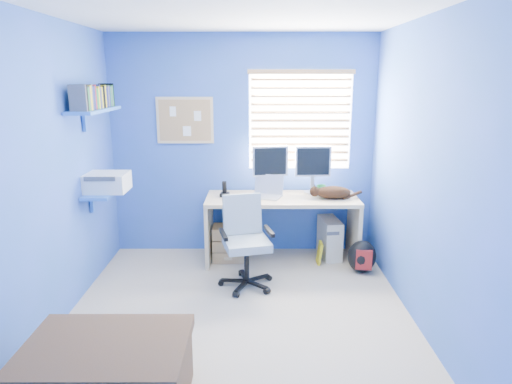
{
  "coord_description": "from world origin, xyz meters",
  "views": [
    {
      "loc": [
        0.14,
        -3.6,
        2.02
      ],
      "look_at": [
        0.15,
        0.65,
        0.95
      ],
      "focal_mm": 32.0,
      "sensor_mm": 36.0,
      "label": 1
    }
  ],
  "objects_px": {
    "cat": "(333,192)",
    "desk": "(282,229)",
    "tower_pc": "(330,238)",
    "office_chair": "(246,253)",
    "laptop": "(266,187)"
  },
  "relations": [
    {
      "from": "desk",
      "to": "cat",
      "type": "xyz_separation_m",
      "value": [
        0.55,
        -0.06,
        0.44
      ]
    },
    {
      "from": "desk",
      "to": "tower_pc",
      "type": "xyz_separation_m",
      "value": [
        0.56,
        0.11,
        -0.14
      ]
    },
    {
      "from": "office_chair",
      "to": "desk",
      "type": "bearing_deg",
      "value": 58.24
    },
    {
      "from": "desk",
      "to": "cat",
      "type": "relative_size",
      "value": 4.36
    },
    {
      "from": "laptop",
      "to": "office_chair",
      "type": "xyz_separation_m",
      "value": [
        -0.21,
        -0.62,
        -0.52
      ]
    },
    {
      "from": "desk",
      "to": "office_chair",
      "type": "relative_size",
      "value": 1.86
    },
    {
      "from": "tower_pc",
      "to": "office_chair",
      "type": "relative_size",
      "value": 0.5
    },
    {
      "from": "cat",
      "to": "desk",
      "type": "bearing_deg",
      "value": 172.51
    },
    {
      "from": "laptop",
      "to": "office_chair",
      "type": "distance_m",
      "value": 0.84
    },
    {
      "from": "laptop",
      "to": "tower_pc",
      "type": "xyz_separation_m",
      "value": [
        0.74,
        0.11,
        -0.62
      ]
    },
    {
      "from": "laptop",
      "to": "cat",
      "type": "bearing_deg",
      "value": 15.33
    },
    {
      "from": "tower_pc",
      "to": "office_chair",
      "type": "height_order",
      "value": "office_chair"
    },
    {
      "from": "desk",
      "to": "cat",
      "type": "height_order",
      "value": "cat"
    },
    {
      "from": "desk",
      "to": "laptop",
      "type": "height_order",
      "value": "laptop"
    },
    {
      "from": "tower_pc",
      "to": "office_chair",
      "type": "bearing_deg",
      "value": -149.11
    }
  ]
}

